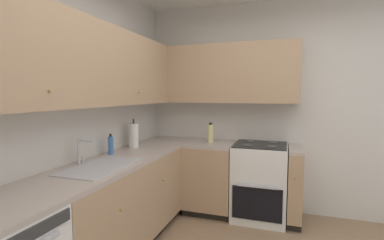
{
  "coord_description": "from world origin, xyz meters",
  "views": [
    {
      "loc": [
        -1.77,
        -0.03,
        1.5
      ],
      "look_at": [
        1.02,
        0.91,
        1.23
      ],
      "focal_mm": 26.26,
      "sensor_mm": 36.0,
      "label": 1
    }
  ],
  "objects_px": {
    "oven_range": "(260,181)",
    "paper_towel_roll": "(134,135)",
    "soap_bottle": "(111,145)",
    "oil_bottle": "(211,133)"
  },
  "relations": [
    {
      "from": "soap_bottle",
      "to": "oil_bottle",
      "type": "height_order",
      "value": "oil_bottle"
    },
    {
      "from": "oven_range",
      "to": "paper_towel_roll",
      "type": "relative_size",
      "value": 3.11
    },
    {
      "from": "oven_range",
      "to": "paper_towel_roll",
      "type": "height_order",
      "value": "paper_towel_roll"
    },
    {
      "from": "oil_bottle",
      "to": "oven_range",
      "type": "bearing_deg",
      "value": -88.22
    },
    {
      "from": "oven_range",
      "to": "oil_bottle",
      "type": "height_order",
      "value": "oil_bottle"
    },
    {
      "from": "paper_towel_roll",
      "to": "oil_bottle",
      "type": "bearing_deg",
      "value": -52.4
    },
    {
      "from": "oven_range",
      "to": "oil_bottle",
      "type": "xyz_separation_m",
      "value": [
        -0.02,
        0.61,
        0.55
      ]
    },
    {
      "from": "oven_range",
      "to": "soap_bottle",
      "type": "distance_m",
      "value": 1.8
    },
    {
      "from": "oven_range",
      "to": "soap_bottle",
      "type": "relative_size",
      "value": 4.94
    },
    {
      "from": "oven_range",
      "to": "oil_bottle",
      "type": "distance_m",
      "value": 0.83
    }
  ]
}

